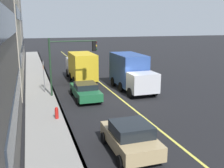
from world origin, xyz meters
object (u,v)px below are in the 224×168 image
Objects in this scene: car_tan at (130,137)px; truck_blue at (131,72)px; street_sign_post at (44,75)px; traffic_light_mast at (70,56)px; fire_hydrant at (57,114)px; car_green at (85,91)px; truck_yellow at (81,66)px.

car_tan is 12.63m from truck_blue.
street_sign_post is at bearing 83.02° from truck_blue.
fire_hydrant is (-5.75, 1.88, -3.05)m from traffic_light_mast.
traffic_light_mast is (1.35, 1.00, 2.79)m from car_green.
truck_blue reaches higher than fire_hydrant.
fire_hydrant is at bearing -177.58° from street_sign_post.
truck_yellow reaches higher than fire_hydrant.
car_tan reaches higher than fire_hydrant.
truck_blue reaches higher than truck_yellow.
car_green is 0.69× the size of truck_blue.
traffic_light_mast reaches higher than street_sign_post.
truck_yellow is at bearing 35.16° from truck_blue.
traffic_light_mast is (11.19, 1.12, 2.73)m from car_tan.
car_tan reaches higher than car_green.
car_tan is 0.58× the size of truck_yellow.
car_tan is 4.17× the size of fire_hydrant.
truck_blue reaches higher than car_green.
car_tan is 13.11m from street_sign_post.
traffic_light_mast reaches higher than fire_hydrant.
street_sign_post reaches higher than car_tan.
car_green is at bearing 110.70° from truck_blue.
car_tan is at bearing 176.71° from truck_yellow.
car_green is 4.38m from street_sign_post.
car_tan is 6.22m from fire_hydrant.
truck_yellow is 1.33× the size of traffic_light_mast.
traffic_light_mast reaches higher than truck_yellow.
car_green is 5.02× the size of fire_hydrant.
street_sign_post is at bearing 56.08° from traffic_light_mast.
fire_hydrant is (-6.23, 7.73, -1.28)m from truck_blue.
truck_blue is at bearing -85.29° from traffic_light_mast.
car_tan is at bearing -174.29° from traffic_light_mast.
fire_hydrant is (-11.57, 3.97, -1.19)m from truck_yellow.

